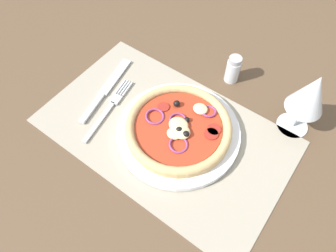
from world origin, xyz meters
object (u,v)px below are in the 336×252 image
at_px(wine_glass, 311,95).
at_px(pepper_shaker, 233,69).
at_px(plate, 178,132).
at_px(knife, 106,88).
at_px(pizza, 179,127).
at_px(fork, 110,106).

height_order(wine_glass, pepper_shaker, wine_glass).
bearing_deg(wine_glass, plate, -138.36).
distance_m(knife, wine_glass, 0.42).
bearing_deg(pepper_shaker, pizza, -93.17).
xyz_separation_m(plate, wine_glass, (0.18, 0.16, 0.09)).
relative_size(knife, wine_glass, 1.34).
distance_m(fork, knife, 0.05).
distance_m(plate, pizza, 0.02).
bearing_deg(knife, pepper_shaker, -58.64).
xyz_separation_m(knife, pepper_shaker, (0.21, 0.20, 0.03)).
relative_size(plate, pepper_shaker, 3.73).
distance_m(fork, wine_glass, 0.40).
relative_size(wine_glass, pepper_shaker, 2.22).
bearing_deg(pepper_shaker, knife, -137.04).
bearing_deg(knife, wine_glass, -78.90).
bearing_deg(pepper_shaker, plate, -93.24).
bearing_deg(knife, plate, -102.04).
relative_size(plate, pizza, 1.18).
distance_m(pizza, fork, 0.16).
relative_size(pizza, fork, 1.18).
distance_m(plate, fork, 0.16).
xyz_separation_m(plate, fork, (-0.16, -0.03, -0.00)).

